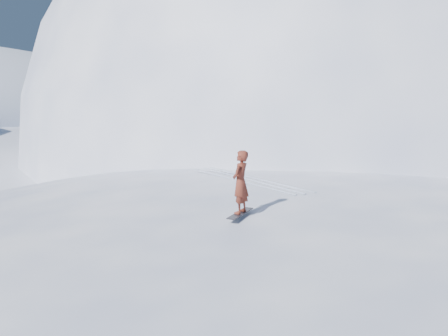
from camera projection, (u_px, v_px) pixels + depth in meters
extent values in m
plane|color=white|center=(329.00, 281.00, 13.24)|extent=(400.00, 400.00, 0.00)
ellipsoid|color=white|center=(298.00, 245.00, 16.33)|extent=(36.00, 28.00, 4.80)
ellipsoid|color=white|center=(333.00, 147.00, 45.80)|extent=(60.00, 56.00, 56.00)
ellipsoid|color=white|center=(265.00, 163.00, 35.27)|extent=(28.00, 24.00, 18.00)
ellipsoid|color=white|center=(193.00, 233.00, 17.68)|extent=(7.00, 6.30, 1.00)
ellipsoid|color=white|center=(393.00, 218.00, 19.83)|extent=(4.00, 3.60, 0.60)
cube|color=black|center=(240.00, 213.00, 11.82)|extent=(1.15, 0.97, 0.02)
imported|color=maroon|center=(240.00, 182.00, 11.67)|extent=(0.74, 0.70, 1.71)
cube|color=silver|center=(238.00, 180.00, 16.32)|extent=(1.20, 5.90, 0.04)
cube|color=silver|center=(248.00, 179.00, 16.51)|extent=(1.04, 5.93, 0.04)
cube|color=silver|center=(256.00, 178.00, 16.67)|extent=(1.18, 5.90, 0.04)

